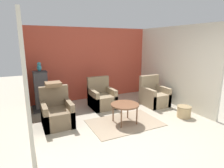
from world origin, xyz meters
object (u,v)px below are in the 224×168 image
object	(u,v)px
armchair_middle	(102,98)
birdcage	(41,92)
coffee_table	(125,106)
armchair_right	(154,96)
potted_plant	(59,94)
wicker_basket	(184,111)
armchair_left	(57,114)
parrot	(39,67)

from	to	relation	value
armchair_middle	birdcage	xyz separation A→B (m)	(-1.78, 0.60, 0.27)
coffee_table	birdcage	xyz separation A→B (m)	(-1.85, 2.00, 0.09)
armchair_right	armchair_middle	distance (m)	1.78
armchair_middle	potted_plant	bearing A→B (deg)	153.48
potted_plant	wicker_basket	size ratio (longest dim) A/B	1.82
armchair_left	birdcage	xyz separation A→B (m)	(-0.22, 1.33, 0.27)
coffee_table	wicker_basket	world-z (taller)	coffee_table
armchair_right	wicker_basket	world-z (taller)	armchair_right
armchair_right	coffee_table	bearing A→B (deg)	-152.47
birdcage	potted_plant	bearing A→B (deg)	2.31
armchair_left	potted_plant	bearing A→B (deg)	76.69
armchair_middle	potted_plant	distance (m)	1.39
potted_plant	wicker_basket	distance (m)	3.88
armchair_right	potted_plant	distance (m)	3.16
coffee_table	birdcage	bearing A→B (deg)	132.67
armchair_right	parrot	size ratio (longest dim) A/B	3.44
parrot	wicker_basket	bearing A→B (deg)	-34.06
armchair_right	armchair_middle	world-z (taller)	same
parrot	potted_plant	distance (m)	1.07
armchair_right	birdcage	size ratio (longest dim) A/B	0.79
wicker_basket	armchair_middle	bearing A→B (deg)	134.53
armchair_left	birdcage	distance (m)	1.37
coffee_table	birdcage	size ratio (longest dim) A/B	0.60
coffee_table	wicker_basket	distance (m)	1.79
coffee_table	parrot	world-z (taller)	parrot
armchair_middle	armchair_left	bearing A→B (deg)	-154.85
armchair_right	birdcage	xyz separation A→B (m)	(-3.47, 1.16, 0.27)
wicker_basket	coffee_table	bearing A→B (deg)	166.82
potted_plant	armchair_middle	bearing A→B (deg)	-26.52
coffee_table	parrot	size ratio (longest dim) A/B	2.60
armchair_right	potted_plant	xyz separation A→B (m)	(-2.93, 1.18, 0.14)
armchair_middle	wicker_basket	bearing A→B (deg)	-45.47
parrot	coffee_table	bearing A→B (deg)	-47.37
armchair_middle	birdcage	bearing A→B (deg)	161.50
coffee_table	armchair_right	world-z (taller)	armchair_right
coffee_table	birdcage	distance (m)	2.73
parrot	armchair_right	bearing A→B (deg)	-18.49
parrot	potted_plant	world-z (taller)	parrot
armchair_middle	parrot	bearing A→B (deg)	161.43
armchair_middle	birdcage	size ratio (longest dim) A/B	0.79
potted_plant	coffee_table	bearing A→B (deg)	-57.22
parrot	wicker_basket	size ratio (longest dim) A/B	0.72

